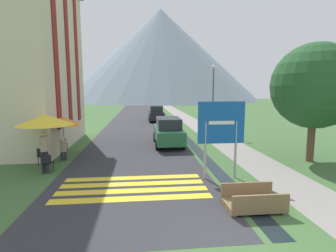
# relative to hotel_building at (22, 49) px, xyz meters

# --- Properties ---
(ground_plane) EXTENTS (160.00, 160.00, 0.00)m
(ground_plane) POSITION_rel_hotel_building_xyz_m (9.39, 8.00, -6.13)
(ground_plane) COLOR #3D6033
(road) EXTENTS (6.40, 60.00, 0.01)m
(road) POSITION_rel_hotel_building_xyz_m (6.89, 18.00, -6.13)
(road) COLOR #2D2D33
(road) RESTS_ON ground_plane
(footpath) EXTENTS (2.20, 60.00, 0.01)m
(footpath) POSITION_rel_hotel_building_xyz_m (12.99, 18.00, -6.13)
(footpath) COLOR gray
(footpath) RESTS_ON ground_plane
(drainage_channel) EXTENTS (0.60, 60.00, 0.00)m
(drainage_channel) POSITION_rel_hotel_building_xyz_m (10.59, 18.00, -6.13)
(drainage_channel) COLOR black
(drainage_channel) RESTS_ON ground_plane
(crosswalk_marking) EXTENTS (5.44, 2.54, 0.01)m
(crosswalk_marking) POSITION_rel_hotel_building_xyz_m (6.89, -8.02, -6.13)
(crosswalk_marking) COLOR yellow
(crosswalk_marking) RESTS_ON ground_plane
(mountain_distant) EXTENTS (66.44, 66.44, 31.09)m
(mountain_distant) POSITION_rel_hotel_building_xyz_m (14.34, 75.87, 9.41)
(mountain_distant) COLOR gray
(mountain_distant) RESTS_ON ground_plane
(hotel_building) EXTENTS (5.85, 9.13, 11.39)m
(hotel_building) POSITION_rel_hotel_building_xyz_m (0.00, 0.00, 0.00)
(hotel_building) COLOR beige
(hotel_building) RESTS_ON ground_plane
(road_sign) EXTENTS (1.91, 0.11, 3.15)m
(road_sign) POSITION_rel_hotel_building_xyz_m (10.43, -7.35, -4.07)
(road_sign) COLOR #9E9EA3
(road_sign) RESTS_ON ground_plane
(footbridge) EXTENTS (1.70, 1.10, 0.65)m
(footbridge) POSITION_rel_hotel_building_xyz_m (10.59, -10.18, -5.91)
(footbridge) COLOR brown
(footbridge) RESTS_ON ground_plane
(parked_car_near) EXTENTS (1.81, 4.41, 1.82)m
(parked_car_near) POSITION_rel_hotel_building_xyz_m (8.99, -0.57, -5.22)
(parked_car_near) COLOR #28663D
(parked_car_near) RESTS_ON ground_plane
(parked_car_far) EXTENTS (1.72, 4.17, 1.82)m
(parked_car_far) POSITION_rel_hotel_building_xyz_m (8.99, 12.82, -5.22)
(parked_car_far) COLOR black
(parked_car_far) RESTS_ON ground_plane
(cafe_chair_nearest) EXTENTS (0.40, 0.40, 0.85)m
(cafe_chair_nearest) POSITION_rel_hotel_building_xyz_m (3.15, -5.96, -5.62)
(cafe_chair_nearest) COLOR black
(cafe_chair_nearest) RESTS_ON ground_plane
(cafe_chair_far_left) EXTENTS (0.40, 0.40, 0.85)m
(cafe_chair_far_left) POSITION_rel_hotel_building_xyz_m (2.67, -1.96, -5.62)
(cafe_chair_far_left) COLOR black
(cafe_chair_far_left) RESTS_ON ground_plane
(cafe_chair_near_left) EXTENTS (0.40, 0.40, 0.85)m
(cafe_chair_near_left) POSITION_rel_hotel_building_xyz_m (2.49, -4.68, -5.62)
(cafe_chair_near_left) COLOR black
(cafe_chair_near_left) RESTS_ON ground_plane
(cafe_umbrella_front_yellow) EXTENTS (2.44, 2.44, 2.54)m
(cafe_umbrella_front_yellow) POSITION_rel_hotel_building_xyz_m (2.97, -5.41, -3.84)
(cafe_umbrella_front_yellow) COLOR #B7B2A8
(cafe_umbrella_front_yellow) RESTS_ON ground_plane
(cafe_umbrella_middle_orange) EXTENTS (1.99, 1.99, 2.17)m
(cafe_umbrella_middle_orange) POSITION_rel_hotel_building_xyz_m (3.05, -2.96, -4.18)
(cafe_umbrella_middle_orange) COLOR #B7B2A8
(cafe_umbrella_middle_orange) RESTS_ON ground_plane
(person_standing_terrace) EXTENTS (0.32, 0.32, 1.85)m
(person_standing_terrace) POSITION_rel_hotel_building_xyz_m (3.05, -5.93, -5.05)
(person_standing_terrace) COLOR #282833
(person_standing_terrace) RESTS_ON ground_plane
(person_seated_near) EXTENTS (0.32, 0.32, 1.24)m
(person_seated_near) POSITION_rel_hotel_building_xyz_m (3.23, -3.84, -5.45)
(person_seated_near) COLOR #282833
(person_seated_near) RESTS_ON ground_plane
(streetlamp) EXTENTS (0.28, 0.28, 5.59)m
(streetlamp) POSITION_rel_hotel_building_xyz_m (13.12, 3.56, -2.85)
(streetlamp) COLOR #515156
(streetlamp) RESTS_ON ground_plane
(tree_by_path) EXTENTS (4.20, 4.20, 5.90)m
(tree_by_path) POSITION_rel_hotel_building_xyz_m (15.77, -5.28, -2.34)
(tree_by_path) COLOR brown
(tree_by_path) RESTS_ON ground_plane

